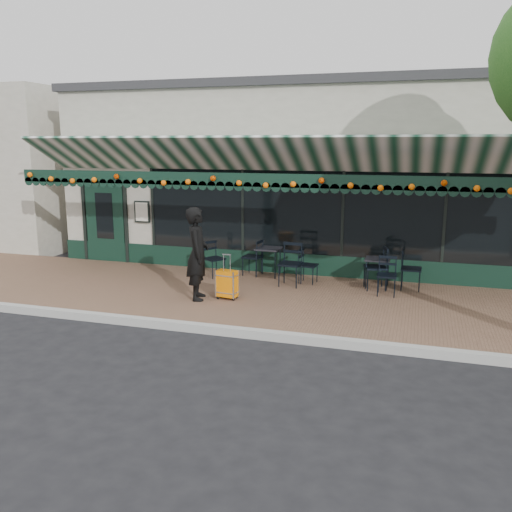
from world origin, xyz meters
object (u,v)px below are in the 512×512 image
(cafe_table_a, at_px, (378,261))
(chair_solo, at_px, (214,259))
(chair_b_right, at_px, (308,266))
(chair_a_front, at_px, (387,276))
(chair_a_right, at_px, (411,269))
(woman, at_px, (198,254))
(chair_b_left, at_px, (253,257))
(chair_a_left, at_px, (375,268))
(cafe_table_b, at_px, (268,251))
(chair_b_front, at_px, (290,264))
(suitcase, at_px, (227,284))

(cafe_table_a, distance_m, chair_solo, 3.71)
(chair_b_right, bearing_deg, chair_a_front, -100.41)
(chair_solo, bearing_deg, chair_a_right, -53.84)
(woman, bearing_deg, chair_b_left, -29.46)
(chair_a_front, relative_size, chair_b_left, 0.94)
(woman, distance_m, chair_a_left, 3.80)
(chair_a_left, relative_size, chair_a_right, 1.06)
(chair_a_front, xyz_separation_m, chair_b_right, (-1.74, 0.52, -0.01))
(cafe_table_b, distance_m, chair_a_left, 2.55)
(chair_a_front, height_order, chair_b_front, chair_b_front)
(suitcase, relative_size, chair_a_left, 0.98)
(chair_a_right, relative_size, chair_b_front, 0.93)
(cafe_table_a, height_order, chair_b_left, chair_b_left)
(chair_b_front, bearing_deg, chair_b_right, 50.04)
(chair_a_front, distance_m, chair_b_front, 2.07)
(chair_b_left, bearing_deg, chair_a_right, 93.20)
(cafe_table_b, bearing_deg, chair_solo, -158.99)
(chair_b_left, distance_m, chair_b_front, 1.29)
(chair_b_left, bearing_deg, chair_solo, -54.23)
(chair_solo, bearing_deg, cafe_table_b, -35.08)
(chair_b_left, bearing_deg, chair_b_right, 83.35)
(suitcase, xyz_separation_m, cafe_table_a, (2.79, 1.78, 0.27))
(suitcase, xyz_separation_m, chair_b_right, (1.29, 1.73, 0.09))
(chair_b_left, xyz_separation_m, chair_b_right, (1.40, -0.35, -0.04))
(cafe_table_a, xyz_separation_m, cafe_table_b, (-2.53, 0.31, 0.03))
(chair_a_left, xyz_separation_m, chair_solo, (-3.68, 0.02, -0.05))
(chair_a_left, bearing_deg, chair_b_front, -97.79)
(chair_a_left, bearing_deg, cafe_table_b, -116.46)
(cafe_table_b, distance_m, chair_b_right, 1.11)
(cafe_table_b, height_order, chair_b_front, chair_b_front)
(cafe_table_a, distance_m, chair_b_right, 1.52)
(chair_b_right, xyz_separation_m, chair_b_front, (-0.33, -0.35, 0.08))
(chair_a_right, xyz_separation_m, chair_b_left, (-3.61, 0.26, -0.01))
(cafe_table_b, distance_m, chair_b_left, 0.42)
(woman, distance_m, chair_a_right, 4.53)
(suitcase, distance_m, chair_b_left, 2.08)
(chair_a_right, bearing_deg, suitcase, 118.07)
(cafe_table_a, xyz_separation_m, chair_b_front, (-1.83, -0.41, -0.10))
(woman, height_order, chair_b_front, woman)
(woman, bearing_deg, chair_a_right, -82.29)
(woman, relative_size, chair_b_right, 2.36)
(cafe_table_a, distance_m, chair_b_left, 2.93)
(cafe_table_a, distance_m, chair_a_right, 0.71)
(cafe_table_a, distance_m, chair_b_front, 1.88)
(chair_a_right, bearing_deg, chair_b_left, 86.48)
(chair_a_right, bearing_deg, woman, 116.67)
(cafe_table_b, relative_size, chair_b_left, 0.78)
(woman, relative_size, chair_a_front, 2.28)
(woman, height_order, cafe_table_a, woman)
(suitcase, xyz_separation_m, cafe_table_b, (0.26, 2.10, 0.30))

